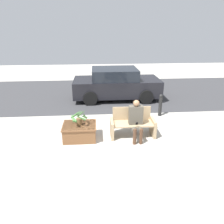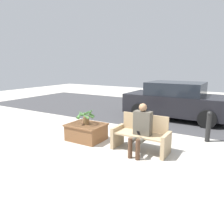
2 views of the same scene
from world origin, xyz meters
The scene contains 8 objects.
ground_plane centered at (0.00, 0.00, 0.00)m, with size 30.00×30.00×0.00m, color #ADA89E.
road_surface centered at (0.00, 5.74, 0.00)m, with size 20.00×6.00×0.01m, color #38383A.
bench centered at (0.04, 0.90, 0.39)m, with size 1.40×0.59×0.89m.
person_seated centered at (0.11, 0.71, 0.66)m, with size 0.42×0.63×1.23m.
planter_box centered at (-1.62, 0.81, 0.25)m, with size 1.02×0.84×0.47m.
potted_plant centered at (-1.62, 0.81, 0.71)m, with size 0.55×0.55×0.48m.
parked_car centered at (-0.11, 4.76, 0.71)m, with size 4.03×1.98×1.45m.
bollard_post centered at (1.38, 2.45, 0.46)m, with size 0.14×0.14×0.87m.
Camera 2 is at (2.10, -3.93, 2.12)m, focal length 35.00 mm.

